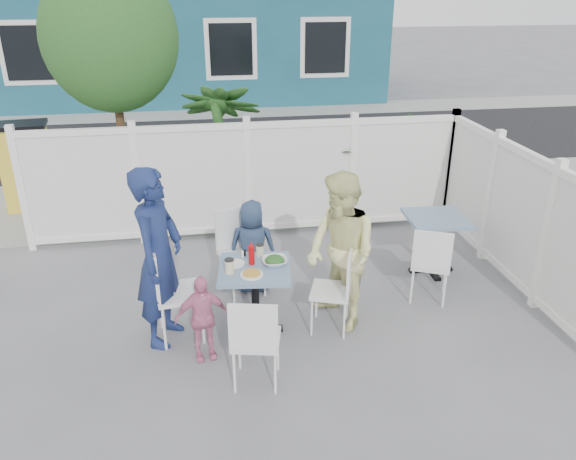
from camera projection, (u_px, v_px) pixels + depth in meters
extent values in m
plane|color=slate|center=(263.00, 331.00, 5.75)|extent=(80.00, 80.00, 0.00)
cube|color=gray|center=(235.00, 200.00, 9.18)|extent=(24.00, 2.60, 0.01)
cube|color=black|center=(222.00, 142.00, 12.52)|extent=(24.00, 5.00, 0.01)
cube|color=gray|center=(216.00, 112.00, 15.31)|extent=(24.00, 1.60, 0.01)
cube|color=black|center=(96.00, 52.00, 14.60)|extent=(1.20, 0.04, 1.40)
cube|color=black|center=(249.00, 49.00, 15.19)|extent=(1.20, 0.04, 1.40)
cube|color=white|center=(248.00, 180.00, 7.60)|extent=(5.80, 0.04, 1.40)
cube|color=white|center=(246.00, 126.00, 7.30)|extent=(5.86, 0.08, 0.08)
cube|color=white|center=(250.00, 231.00, 7.91)|extent=(5.86, 0.08, 0.12)
cube|color=white|center=(516.00, 217.00, 6.40)|extent=(0.04, 3.60, 1.40)
cube|color=white|center=(528.00, 154.00, 6.10)|extent=(0.08, 3.66, 0.08)
cube|color=white|center=(506.00, 275.00, 6.71)|extent=(0.08, 3.66, 0.12)
cylinder|color=#382316|center=(123.00, 140.00, 8.01)|extent=(0.12, 0.12, 2.40)
ellipsoid|color=#20491D|center=(110.00, 37.00, 7.44)|extent=(1.80, 1.62, 1.98)
cube|color=gold|center=(27.00, 168.00, 8.63)|extent=(0.74, 0.57, 1.29)
imported|color=#20491D|center=(225.00, 152.00, 8.11)|extent=(1.24, 1.24, 2.03)
imported|color=#20491D|center=(355.00, 163.00, 8.40)|extent=(1.77, 1.66, 1.59)
cube|color=slate|center=(255.00, 269.00, 5.47)|extent=(0.77, 0.77, 0.04)
cylinder|color=black|center=(255.00, 301.00, 5.61)|extent=(0.08, 0.08, 0.67)
cube|color=black|center=(256.00, 329.00, 5.75)|extent=(0.55, 0.14, 0.04)
cube|color=black|center=(256.00, 329.00, 5.75)|extent=(0.14, 0.55, 0.04)
cube|color=slate|center=(436.00, 218.00, 6.65)|extent=(0.72, 0.72, 0.04)
cylinder|color=black|center=(433.00, 245.00, 6.80)|extent=(0.08, 0.08, 0.67)
cube|color=black|center=(431.00, 269.00, 6.93)|extent=(0.54, 0.11, 0.04)
cube|color=black|center=(431.00, 269.00, 6.93)|extent=(0.11, 0.54, 0.04)
cube|color=white|center=(179.00, 293.00, 5.48)|extent=(0.50, 0.51, 0.04)
cube|color=white|center=(155.00, 271.00, 5.31)|extent=(0.09, 0.46, 0.49)
cylinder|color=white|center=(197.00, 302.00, 5.80)|extent=(0.03, 0.03, 0.49)
cylinder|color=white|center=(203.00, 322.00, 5.46)|extent=(0.03, 0.03, 0.49)
cylinder|color=white|center=(160.00, 307.00, 5.70)|extent=(0.03, 0.03, 0.49)
cylinder|color=white|center=(164.00, 328.00, 5.36)|extent=(0.03, 0.03, 0.49)
cube|color=white|center=(331.00, 291.00, 5.63)|extent=(0.50, 0.51, 0.04)
cube|color=white|center=(350.00, 272.00, 5.51)|extent=(0.16, 0.39, 0.43)
cylinder|color=white|center=(312.00, 317.00, 5.59)|extent=(0.02, 0.02, 0.43)
cylinder|color=white|center=(316.00, 299.00, 5.90)|extent=(0.02, 0.02, 0.43)
cylinder|color=white|center=(344.00, 320.00, 5.54)|extent=(0.02, 0.02, 0.43)
cylinder|color=white|center=(347.00, 302.00, 5.85)|extent=(0.02, 0.02, 0.43)
cube|color=white|center=(242.00, 256.00, 6.26)|extent=(0.56, 0.55, 0.04)
cube|color=white|center=(234.00, 228.00, 6.32)|extent=(0.43, 0.18, 0.48)
cylinder|color=white|center=(265.00, 277.00, 6.30)|extent=(0.03, 0.03, 0.48)
cylinder|color=white|center=(234.00, 285.00, 6.13)|extent=(0.03, 0.03, 0.48)
cylinder|color=white|center=(251.00, 264.00, 6.59)|extent=(0.03, 0.03, 0.48)
cylinder|color=white|center=(221.00, 272.00, 6.42)|extent=(0.03, 0.03, 0.48)
cube|color=white|center=(256.00, 339.00, 4.86)|extent=(0.48, 0.47, 0.04)
cube|color=white|center=(253.00, 328.00, 4.59)|extent=(0.41, 0.12, 0.44)
cylinder|color=white|center=(239.00, 348.00, 5.11)|extent=(0.02, 0.02, 0.44)
cylinder|color=white|center=(278.00, 350.00, 5.09)|extent=(0.02, 0.02, 0.44)
cylinder|color=white|center=(234.00, 372.00, 4.80)|extent=(0.02, 0.02, 0.44)
cylinder|color=white|center=(275.00, 373.00, 4.79)|extent=(0.02, 0.02, 0.44)
cube|color=white|center=(431.00, 264.00, 6.18)|extent=(0.53, 0.52, 0.04)
cube|color=white|center=(432.00, 251.00, 5.91)|extent=(0.38, 0.20, 0.44)
cylinder|color=white|center=(414.00, 272.00, 6.45)|extent=(0.02, 0.02, 0.44)
cylinder|color=white|center=(445.00, 276.00, 6.37)|extent=(0.02, 0.02, 0.44)
cylinder|color=white|center=(412.00, 286.00, 6.16)|extent=(0.02, 0.02, 0.44)
cylinder|color=white|center=(444.00, 290.00, 6.08)|extent=(0.02, 0.02, 0.44)
imported|color=navy|center=(159.00, 258.00, 5.29)|extent=(0.63, 0.76, 1.79)
imported|color=#E5E253|center=(341.00, 253.00, 5.56)|extent=(0.87, 0.97, 1.63)
imported|color=navy|center=(253.00, 247.00, 6.31)|extent=(0.58, 0.42, 1.09)
imported|color=pink|center=(202.00, 318.00, 5.19)|extent=(0.53, 0.29, 0.86)
cylinder|color=white|center=(252.00, 275.00, 5.31)|extent=(0.22, 0.22, 0.01)
cylinder|color=white|center=(235.00, 264.00, 5.51)|extent=(0.20, 0.20, 0.01)
imported|color=white|center=(275.00, 261.00, 5.50)|extent=(0.25, 0.25, 0.06)
cylinder|color=beige|center=(229.00, 266.00, 5.33)|extent=(0.09, 0.09, 0.13)
cylinder|color=beige|center=(260.00, 250.00, 5.67)|extent=(0.08, 0.08, 0.12)
cylinder|color=#AE070A|center=(251.00, 255.00, 5.48)|extent=(0.06, 0.06, 0.19)
cylinder|color=white|center=(243.00, 254.00, 5.65)|extent=(0.03, 0.03, 0.06)
cylinder|color=black|center=(244.00, 253.00, 5.67)|extent=(0.03, 0.03, 0.07)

